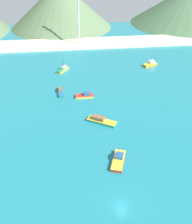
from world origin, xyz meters
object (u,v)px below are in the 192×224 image
fishing_boat_5 (119,160)px  fishing_boat_9 (60,92)px  fishing_boat_6 (150,64)px  fishing_boat_7 (63,69)px  fishing_boat_0 (101,120)px  fishing_boat_3 (85,95)px  radio_tower (79,17)px

fishing_boat_5 → fishing_boat_9: 47.18m
fishing_boat_6 → fishing_boat_7: fishing_boat_7 is taller
fishing_boat_0 → fishing_boat_9: 27.30m
fishing_boat_0 → fishing_boat_3: size_ratio=1.43×
fishing_boat_6 → fishing_boat_9: (-45.30, -23.59, -0.32)m
fishing_boat_3 → fishing_boat_5: fishing_boat_5 is taller
fishing_boat_3 → fishing_boat_5: bearing=-81.3°
fishing_boat_3 → fishing_boat_9: (-9.86, 4.68, -0.12)m
fishing_boat_5 → fishing_boat_9: fishing_boat_5 is taller
fishing_boat_9 → radio_tower: bearing=78.4°
fishing_boat_5 → radio_tower: radio_tower is taller
fishing_boat_3 → fishing_boat_6: size_ratio=0.98×
fishing_boat_3 → fishing_boat_6: bearing=38.6°
fishing_boat_0 → fishing_boat_5: 20.90m
fishing_boat_3 → fishing_boat_7: (-8.26, 27.54, 0.01)m
fishing_boat_9 → fishing_boat_6: bearing=27.5°
fishing_boat_5 → fishing_boat_0: bearing=96.3°
fishing_boat_0 → fishing_boat_7: bearing=104.6°
fishing_boat_5 → fishing_boat_9: bearing=109.8°
fishing_boat_7 → radio_tower: 40.72m
fishing_boat_6 → fishing_boat_9: 51.08m
fishing_boat_5 → radio_tower: size_ratio=0.29×
fishing_boat_3 → fishing_boat_6: (35.45, 28.27, 0.21)m
fishing_boat_5 → fishing_boat_6: bearing=66.7°
fishing_boat_0 → fishing_boat_9: fishing_boat_0 is taller
fishing_boat_5 → fishing_boat_7: 68.77m
fishing_boat_6 → fishing_boat_9: fishing_boat_6 is taller
fishing_boat_6 → fishing_boat_7: size_ratio=0.94×
fishing_boat_3 → fishing_boat_6: fishing_boat_6 is taller
fishing_boat_6 → fishing_boat_3: bearing=-141.4°
fishing_boat_3 → fishing_boat_6: 45.34m
fishing_boat_6 → fishing_boat_5: bearing=-113.3°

